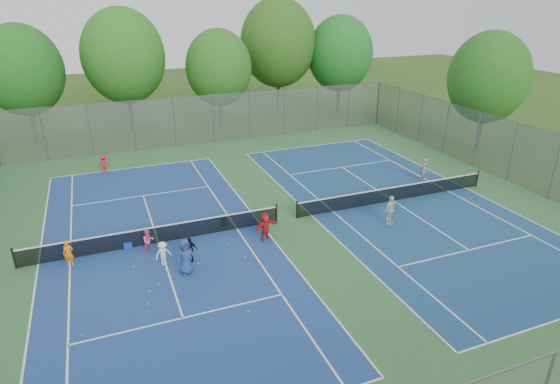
# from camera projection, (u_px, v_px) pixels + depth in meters

# --- Properties ---
(ground) EXTENTS (120.00, 120.00, 0.00)m
(ground) POSITION_uv_depth(u_px,v_px,m) (287.00, 220.00, 25.94)
(ground) COLOR #2C4D18
(ground) RESTS_ON ground
(court_pad) EXTENTS (32.00, 32.00, 0.01)m
(court_pad) POSITION_uv_depth(u_px,v_px,m) (287.00, 220.00, 25.93)
(court_pad) COLOR #2F6435
(court_pad) RESTS_ON ground
(court_left) EXTENTS (10.97, 23.77, 0.01)m
(court_left) POSITION_uv_depth(u_px,v_px,m) (158.00, 243.00, 23.54)
(court_left) COLOR navy
(court_left) RESTS_ON court_pad
(court_right) EXTENTS (10.97, 23.77, 0.01)m
(court_right) POSITION_uv_depth(u_px,v_px,m) (393.00, 201.00, 28.32)
(court_right) COLOR navy
(court_right) RESTS_ON court_pad
(net_left) EXTENTS (12.87, 0.10, 0.91)m
(net_left) POSITION_uv_depth(u_px,v_px,m) (158.00, 235.00, 23.36)
(net_left) COLOR black
(net_left) RESTS_ON ground
(net_right) EXTENTS (12.87, 0.10, 0.91)m
(net_right) POSITION_uv_depth(u_px,v_px,m) (394.00, 194.00, 28.15)
(net_right) COLOR black
(net_right) RESTS_ON ground
(fence_north) EXTENTS (32.00, 0.10, 4.00)m
(fence_north) POSITION_uv_depth(u_px,v_px,m) (213.00, 119.00, 38.83)
(fence_north) COLOR gray
(fence_north) RESTS_ON ground
(fence_east) EXTENTS (0.10, 32.00, 4.00)m
(fence_east) POSITION_uv_depth(u_px,v_px,m) (512.00, 152.00, 30.63)
(fence_east) COLOR gray
(fence_east) RESTS_ON ground
(tree_nw) EXTENTS (6.40, 6.40, 9.58)m
(tree_nw) POSITION_uv_depth(u_px,v_px,m) (22.00, 70.00, 37.65)
(tree_nw) COLOR #443326
(tree_nw) RESTS_ON ground
(tree_nl) EXTENTS (7.20, 7.20, 10.69)m
(tree_nl) POSITION_uv_depth(u_px,v_px,m) (124.00, 56.00, 40.99)
(tree_nl) COLOR #443326
(tree_nl) RESTS_ON ground
(tree_nc) EXTENTS (6.00, 6.00, 8.85)m
(tree_nc) POSITION_uv_depth(u_px,v_px,m) (219.00, 68.00, 42.46)
(tree_nc) COLOR #443326
(tree_nc) RESTS_ON ground
(tree_nr) EXTENTS (7.60, 7.60, 11.42)m
(tree_nr) POSITION_uv_depth(u_px,v_px,m) (278.00, 43.00, 46.78)
(tree_nr) COLOR #443326
(tree_nr) RESTS_ON ground
(tree_ne) EXTENTS (6.60, 6.60, 9.77)m
(tree_ne) POSITION_uv_depth(u_px,v_px,m) (340.00, 54.00, 47.54)
(tree_ne) COLOR #443326
(tree_ne) RESTS_ON ground
(tree_side_e) EXTENTS (6.00, 6.00, 9.20)m
(tree_side_e) POSITION_uv_depth(u_px,v_px,m) (489.00, 78.00, 35.32)
(tree_side_e) COLOR #443326
(tree_side_e) RESTS_ON ground
(ball_crate) EXTENTS (0.40, 0.40, 0.34)m
(ball_crate) POSITION_uv_depth(u_px,v_px,m) (128.00, 245.00, 23.02)
(ball_crate) COLOR #1638AA
(ball_crate) RESTS_ON ground
(ball_hopper) EXTENTS (0.38, 0.38, 0.61)m
(ball_hopper) POSITION_uv_depth(u_px,v_px,m) (224.00, 221.00, 25.20)
(ball_hopper) COLOR #217C23
(ball_hopper) RESTS_ON ground
(student_a) EXTENTS (0.50, 0.38, 1.25)m
(student_a) POSITION_uv_depth(u_px,v_px,m) (68.00, 253.00, 21.39)
(student_a) COLOR orange
(student_a) RESTS_ON ground
(student_b) EXTENTS (0.65, 0.55, 1.17)m
(student_b) POSITION_uv_depth(u_px,v_px,m) (148.00, 241.00, 22.56)
(student_b) COLOR #ED5C9B
(student_b) RESTS_ON ground
(student_c) EXTENTS (0.83, 0.59, 1.17)m
(student_c) POSITION_uv_depth(u_px,v_px,m) (163.00, 253.00, 21.46)
(student_c) COLOR white
(student_c) RESTS_ON ground
(student_d) EXTENTS (0.79, 0.61, 1.25)m
(student_d) POSITION_uv_depth(u_px,v_px,m) (190.00, 249.00, 21.71)
(student_d) COLOR black
(student_d) RESTS_ON ground
(student_e) EXTENTS (0.94, 0.73, 1.70)m
(student_e) POSITION_uv_depth(u_px,v_px,m) (186.00, 257.00, 20.67)
(student_e) COLOR navy
(student_e) RESTS_ON ground
(student_f) EXTENTS (1.47, 0.86, 1.51)m
(student_f) POSITION_uv_depth(u_px,v_px,m) (265.00, 227.00, 23.57)
(student_f) COLOR red
(student_f) RESTS_ON ground
(child_far_baseline) EXTENTS (0.91, 0.60, 1.31)m
(child_far_baseline) POSITION_uv_depth(u_px,v_px,m) (104.00, 164.00, 32.54)
(child_far_baseline) COLOR red
(child_far_baseline) RESTS_ON ground
(instructor) EXTENTS (0.68, 0.68, 1.59)m
(instructor) POSITION_uv_depth(u_px,v_px,m) (423.00, 170.00, 31.09)
(instructor) COLOR gray
(instructor) RESTS_ON ground
(teen_court_b) EXTENTS (1.06, 0.74, 1.67)m
(teen_court_b) POSITION_uv_depth(u_px,v_px,m) (390.00, 210.00, 25.15)
(teen_court_b) COLOR silver
(teen_court_b) RESTS_ON ground
(tennis_ball_0) EXTENTS (0.07, 0.07, 0.07)m
(tennis_ball_0) POSITION_uv_depth(u_px,v_px,m) (134.00, 267.00, 21.44)
(tennis_ball_0) COLOR #D7EB36
(tennis_ball_0) RESTS_ON ground
(tennis_ball_1) EXTENTS (0.07, 0.07, 0.07)m
(tennis_ball_1) POSITION_uv_depth(u_px,v_px,m) (159.00, 285.00, 20.09)
(tennis_ball_1) COLOR gold
(tennis_ball_1) RESTS_ON ground
(tennis_ball_2) EXTENTS (0.07, 0.07, 0.07)m
(tennis_ball_2) POSITION_uv_depth(u_px,v_px,m) (245.00, 257.00, 22.19)
(tennis_ball_2) COLOR #CCE635
(tennis_ball_2) RESTS_ON ground
(tennis_ball_3) EXTENTS (0.07, 0.07, 0.07)m
(tennis_ball_3) POSITION_uv_depth(u_px,v_px,m) (227.00, 245.00, 23.32)
(tennis_ball_3) COLOR #D0F138
(tennis_ball_3) RESTS_ON ground
(tennis_ball_4) EXTENTS (0.07, 0.07, 0.07)m
(tennis_ball_4) POSITION_uv_depth(u_px,v_px,m) (198.00, 264.00, 21.67)
(tennis_ball_4) COLOR #CCDF33
(tennis_ball_4) RESTS_ON ground
(tennis_ball_5) EXTENTS (0.07, 0.07, 0.07)m
(tennis_ball_5) POSITION_uv_depth(u_px,v_px,m) (249.00, 312.00, 18.40)
(tennis_ball_5) COLOR yellow
(tennis_ball_5) RESTS_ON ground
(tennis_ball_6) EXTENTS (0.07, 0.07, 0.07)m
(tennis_ball_6) POSITION_uv_depth(u_px,v_px,m) (252.00, 245.00, 23.30)
(tennis_ball_6) COLOR #CED531
(tennis_ball_6) RESTS_ON ground
(tennis_ball_7) EXTENTS (0.07, 0.07, 0.07)m
(tennis_ball_7) POSITION_uv_depth(u_px,v_px,m) (82.00, 336.00, 17.10)
(tennis_ball_7) COLOR #C2D230
(tennis_ball_7) RESTS_ON ground
(tennis_ball_8) EXTENTS (0.07, 0.07, 0.07)m
(tennis_ball_8) POSITION_uv_depth(u_px,v_px,m) (150.00, 291.00, 19.65)
(tennis_ball_8) COLOR yellow
(tennis_ball_8) RESTS_ON ground
(tennis_ball_9) EXTENTS (0.07, 0.07, 0.07)m
(tennis_ball_9) POSITION_uv_depth(u_px,v_px,m) (148.00, 304.00, 18.83)
(tennis_ball_9) COLOR gold
(tennis_ball_9) RESTS_ON ground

